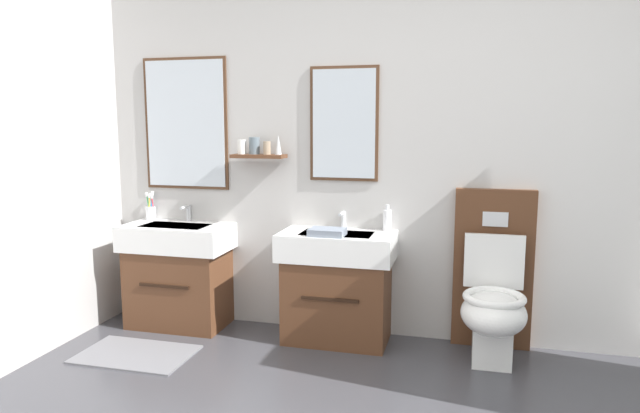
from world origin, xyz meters
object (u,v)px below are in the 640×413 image
object	(u,v)px
toothbrush_cup	(151,211)
soap_dispenser	(387,220)
toilet	(493,296)
folded_hand_towel	(327,232)
vanity_sink_right	(337,284)
vanity_sink_left	(179,273)

from	to	relation	value
toothbrush_cup	soap_dispenser	distance (m)	1.71
toilet	folded_hand_towel	bearing A→B (deg)	-174.85
vanity_sink_right	soap_dispenser	distance (m)	0.53
toilet	soap_dispenser	bearing A→B (deg)	165.60
toothbrush_cup	toilet	bearing A→B (deg)	-3.88
vanity_sink_right	folded_hand_towel	world-z (taller)	folded_hand_towel
toothbrush_cup	folded_hand_towel	size ratio (longest dim) A/B	0.93
vanity_sink_right	vanity_sink_left	bearing A→B (deg)	180.00
vanity_sink_right	toothbrush_cup	world-z (taller)	toothbrush_cup
vanity_sink_left	vanity_sink_right	xyz separation A→B (m)	(1.13, 0.00, 0.00)
vanity_sink_right	folded_hand_towel	size ratio (longest dim) A/B	3.31
soap_dispenser	vanity_sink_left	bearing A→B (deg)	-174.13
toilet	folded_hand_towel	size ratio (longest dim) A/B	4.55
toothbrush_cup	soap_dispenser	world-z (taller)	toothbrush_cup
vanity_sink_left	toothbrush_cup	xyz separation A→B (m)	(-0.28, 0.14, 0.40)
vanity_sink_right	toothbrush_cup	distance (m)	1.47
vanity_sink_left	toilet	world-z (taller)	toilet
toilet	soap_dispenser	distance (m)	0.80
toothbrush_cup	folded_hand_towel	distance (m)	1.40
vanity_sink_right	soap_dispenser	bearing A→B (deg)	26.38
vanity_sink_left	folded_hand_towel	world-z (taller)	folded_hand_towel
vanity_sink_left	soap_dispenser	size ratio (longest dim) A/B	4.29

